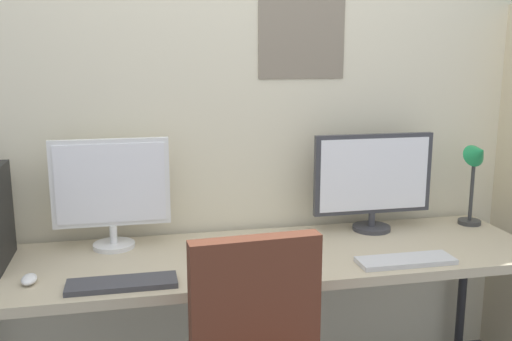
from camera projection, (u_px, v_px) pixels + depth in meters
The scene contains 8 objects.
wall_back at pixel (239, 111), 2.72m from camera, with size 4.83×0.11×2.60m.
desk at pixel (258, 264), 2.45m from camera, with size 2.43×0.68×0.74m.
monitor_left at pixel (111, 189), 2.46m from camera, with size 0.50×0.18×0.48m.
monitor_right at pixel (373, 179), 2.71m from camera, with size 0.58×0.18×0.46m.
desk_lamp at pixel (476, 168), 2.77m from camera, with size 0.11×0.15×0.43m.
keyboard_left at pixel (122, 283), 2.10m from camera, with size 0.40×0.13×0.02m, color #38383D.
keyboard_right at pixel (406, 261), 2.33m from camera, with size 0.40×0.13×0.02m, color silver.
computer_mouse at pixel (29, 279), 2.12m from camera, with size 0.06×0.10×0.03m, color silver.
Camera 1 is at (-0.49, -1.66, 1.58)m, focal length 40.43 mm.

